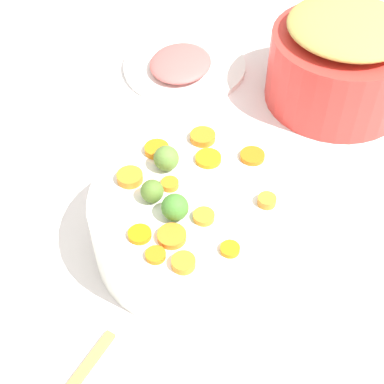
% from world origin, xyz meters
% --- Properties ---
extents(tabletop, '(2.40, 2.40, 0.02)m').
position_xyz_m(tabletop, '(0.00, 0.00, 0.01)').
color(tabletop, white).
rests_on(tabletop, ground).
extents(serving_bowl_carrots, '(0.28, 0.28, 0.11)m').
position_xyz_m(serving_bowl_carrots, '(-0.00, -0.02, 0.07)').
color(serving_bowl_carrots, white).
rests_on(serving_bowl_carrots, tabletop).
extents(metal_pot, '(0.27, 0.27, 0.14)m').
position_xyz_m(metal_pot, '(-0.44, -0.14, 0.09)').
color(metal_pot, red).
rests_on(metal_pot, tabletop).
extents(stuffing_mound, '(0.22, 0.22, 0.04)m').
position_xyz_m(stuffing_mound, '(-0.44, -0.14, 0.18)').
color(stuffing_mound, tan).
rests_on(stuffing_mound, metal_pot).
extents(carrot_slice_0, '(0.05, 0.05, 0.01)m').
position_xyz_m(carrot_slice_0, '(0.06, 0.02, 0.13)').
color(carrot_slice_0, orange).
rests_on(carrot_slice_0, serving_bowl_carrots).
extents(carrot_slice_1, '(0.05, 0.05, 0.01)m').
position_xyz_m(carrot_slice_1, '(-0.07, -0.06, 0.13)').
color(carrot_slice_1, orange).
rests_on(carrot_slice_1, serving_bowl_carrots).
extents(carrot_slice_2, '(0.04, 0.04, 0.01)m').
position_xyz_m(carrot_slice_2, '(0.09, -0.01, 0.13)').
color(carrot_slice_2, orange).
rests_on(carrot_slice_2, serving_bowl_carrots).
extents(carrot_slice_3, '(0.04, 0.04, 0.01)m').
position_xyz_m(carrot_slice_3, '(-0.08, 0.05, 0.14)').
color(carrot_slice_3, orange).
rests_on(carrot_slice_3, serving_bowl_carrots).
extents(carrot_slice_4, '(0.03, 0.03, 0.01)m').
position_xyz_m(carrot_slice_4, '(0.09, 0.03, 0.13)').
color(carrot_slice_4, orange).
rests_on(carrot_slice_4, serving_bowl_carrots).
extents(carrot_slice_5, '(0.04, 0.04, 0.01)m').
position_xyz_m(carrot_slice_5, '(0.07, 0.07, 0.14)').
color(carrot_slice_5, orange).
rests_on(carrot_slice_5, serving_bowl_carrots).
extents(carrot_slice_6, '(0.05, 0.05, 0.01)m').
position_xyz_m(carrot_slice_6, '(-0.09, -0.11, 0.14)').
color(carrot_slice_6, orange).
rests_on(carrot_slice_6, serving_bowl_carrots).
extents(carrot_slice_7, '(0.05, 0.05, 0.01)m').
position_xyz_m(carrot_slice_7, '(0.05, -0.10, 0.14)').
color(carrot_slice_7, orange).
rests_on(carrot_slice_7, serving_bowl_carrots).
extents(carrot_slice_8, '(0.05, 0.05, 0.01)m').
position_xyz_m(carrot_slice_8, '(-0.02, -0.12, 0.13)').
color(carrot_slice_8, orange).
rests_on(carrot_slice_8, serving_bowl_carrots).
extents(carrot_slice_9, '(0.03, 0.03, 0.01)m').
position_xyz_m(carrot_slice_9, '(0.01, -0.05, 0.13)').
color(carrot_slice_9, orange).
rests_on(carrot_slice_9, serving_bowl_carrots).
extents(carrot_slice_10, '(0.04, 0.04, 0.01)m').
position_xyz_m(carrot_slice_10, '(0.01, 0.02, 0.13)').
color(carrot_slice_10, orange).
rests_on(carrot_slice_10, serving_bowl_carrots).
extents(carrot_slice_11, '(0.05, 0.05, 0.01)m').
position_xyz_m(carrot_slice_11, '(-0.12, -0.03, 0.13)').
color(carrot_slice_11, orange).
rests_on(carrot_slice_11, serving_bowl_carrots).
extents(carrot_slice_12, '(0.03, 0.03, 0.01)m').
position_xyz_m(carrot_slice_12, '(0.01, 0.08, 0.13)').
color(carrot_slice_12, orange).
rests_on(carrot_slice_12, serving_bowl_carrots).
extents(brussels_sprout_0, '(0.04, 0.04, 0.04)m').
position_xyz_m(brussels_sprout_0, '(0.03, -0.01, 0.15)').
color(brussels_sprout_0, '#44832E').
rests_on(brussels_sprout_0, serving_bowl_carrots).
extents(brussels_sprout_1, '(0.04, 0.04, 0.04)m').
position_xyz_m(brussels_sprout_1, '(-0.01, -0.09, 0.15)').
color(brussels_sprout_1, olive).
rests_on(brussels_sprout_1, serving_bowl_carrots).
extents(brussels_sprout_2, '(0.03, 0.03, 0.03)m').
position_xyz_m(brussels_sprout_2, '(0.04, -0.05, 0.15)').
color(brussels_sprout_2, '#567A2D').
rests_on(brussels_sprout_2, serving_bowl_carrots).
extents(ham_plate, '(0.25, 0.25, 0.01)m').
position_xyz_m(ham_plate, '(-0.26, -0.40, 0.03)').
color(ham_plate, white).
rests_on(ham_plate, tabletop).
extents(ham_slice_main, '(0.19, 0.18, 0.03)m').
position_xyz_m(ham_slice_main, '(-0.25, -0.39, 0.05)').
color(ham_slice_main, '#CD615D').
rests_on(ham_slice_main, ham_plate).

